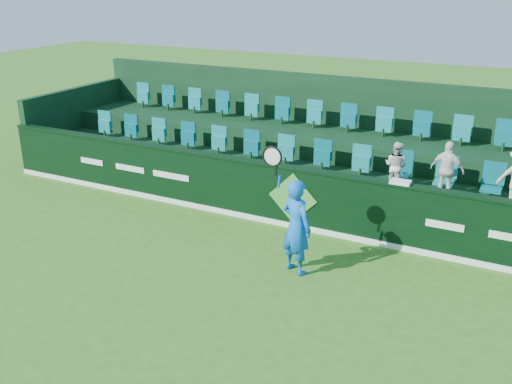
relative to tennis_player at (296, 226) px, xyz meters
The scene contains 11 objects.
ground 2.50m from the tennis_player, 110.26° to the right, with size 60.00×60.00×0.00m, color #2B6D1A.
sponsor_hoarding 2.00m from the tennis_player, 113.88° to the left, with size 16.00×0.25×1.35m.
stand_tier_front 3.07m from the tennis_player, 105.45° to the left, with size 16.00×2.00×0.80m, color black.
stand_tier_back 4.89m from the tennis_player, 99.50° to the left, with size 16.00×1.80×1.30m, color black.
stand_rear 5.33m from the tennis_player, 98.71° to the left, with size 16.00×4.10×2.60m.
seat_row_front 3.42m from the tennis_player, 103.66° to the left, with size 13.50×0.50×0.60m, color #137D7E.
seat_row_back 5.23m from the tennis_player, 98.95° to the left, with size 13.50×0.50×0.60m, color #137D7E.
tennis_player is the anchor object (origin of this frame).
spectator_left 3.13m from the tennis_player, 70.94° to the left, with size 0.51×0.40×1.05m, color silver.
spectator_middle 3.62m from the tennis_player, 55.02° to the left, with size 0.69×0.29×1.18m, color white.
towel 2.33m from the tennis_player, 52.85° to the left, with size 0.38×0.25×0.06m, color white.
Camera 1 is at (4.37, -6.39, 5.10)m, focal length 40.00 mm.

